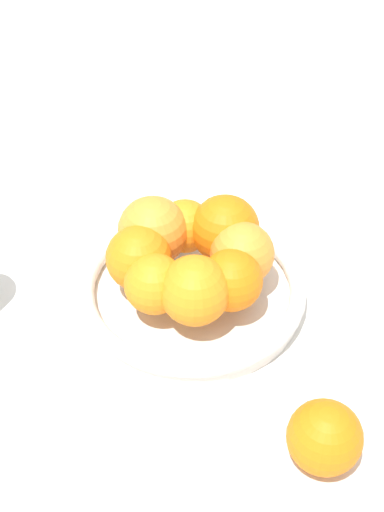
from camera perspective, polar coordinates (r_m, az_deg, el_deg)
name	(u,v)px	position (r m, az deg, el deg)	size (l,w,h in m)	color
ground_plane	(192,299)	(0.84, 0.00, -3.50)	(4.00, 4.00, 0.00)	silver
fruit_bowl	(192,290)	(0.83, 0.00, -2.70)	(0.26, 0.26, 0.03)	silver
orange_pile	(190,254)	(0.80, -0.14, 0.17)	(0.19, 0.19, 0.08)	orange
stray_orange	(325,437)	(0.69, 10.56, -14.06)	(0.07, 0.07, 0.07)	orange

